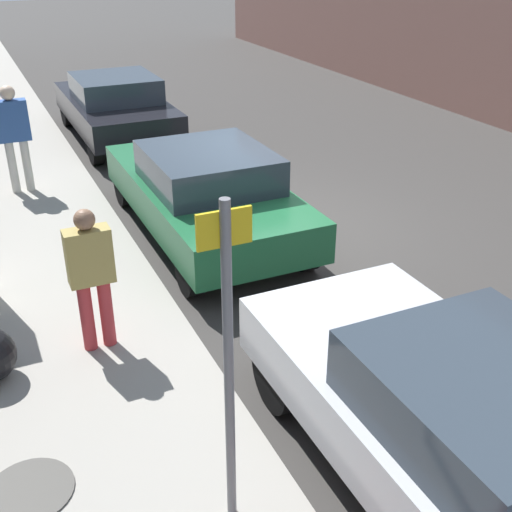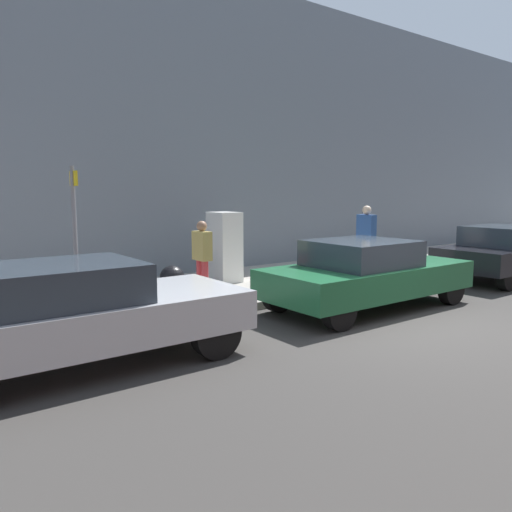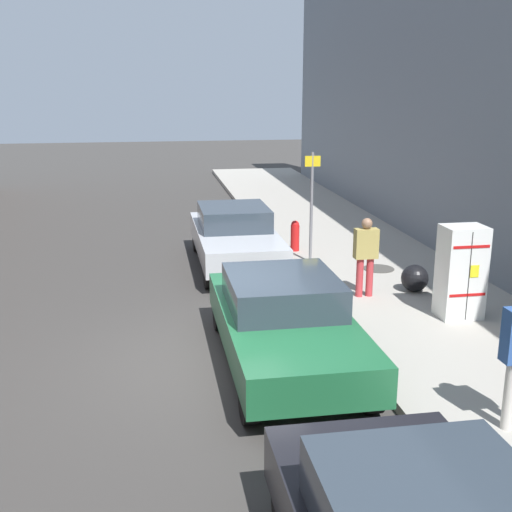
% 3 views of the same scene
% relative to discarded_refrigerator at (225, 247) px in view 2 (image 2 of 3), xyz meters
% --- Properties ---
extents(ground_plane, '(80.00, 80.00, 0.00)m').
position_rel_discarded_refrigerator_xyz_m(ground_plane, '(4.49, 0.85, -0.99)').
color(ground_plane, '#383533').
extents(sidewalk_slab, '(3.94, 44.00, 0.16)m').
position_rel_discarded_refrigerator_xyz_m(sidewalk_slab, '(0.34, 0.85, -0.91)').
color(sidewalk_slab, '#9E998E').
rests_on(sidewalk_slab, ground).
extents(building_facade_near, '(1.83, 39.60, 7.89)m').
position_rel_discarded_refrigerator_xyz_m(building_facade_near, '(-2.55, 0.85, 2.95)').
color(building_facade_near, slate).
rests_on(building_facade_near, ground).
extents(discarded_refrigerator, '(0.75, 0.59, 1.67)m').
position_rel_discarded_refrigerator_xyz_m(discarded_refrigerator, '(0.00, 0.00, 0.00)').
color(discarded_refrigerator, white).
rests_on(discarded_refrigerator, sidewalk_slab).
extents(manhole_cover, '(0.70, 0.70, 0.02)m').
position_rel_discarded_refrigerator_xyz_m(manhole_cover, '(0.34, -3.16, -0.83)').
color(manhole_cover, '#47443F').
rests_on(manhole_cover, sidewalk_slab).
extents(street_sign_post, '(0.36, 0.07, 2.57)m').
position_rel_discarded_refrigerator_xyz_m(street_sign_post, '(1.72, -4.00, 0.60)').
color(street_sign_post, slate).
rests_on(street_sign_post, sidewalk_slab).
extents(fire_hydrant, '(0.22, 0.22, 0.77)m').
position_rel_discarded_refrigerator_xyz_m(fire_hydrant, '(1.85, -5.09, -0.44)').
color(fire_hydrant, red).
rests_on(fire_hydrant, sidewalk_slab).
extents(trash_bag, '(0.55, 0.55, 0.55)m').
position_rel_discarded_refrigerator_xyz_m(trash_bag, '(0.20, -1.50, -0.56)').
color(trash_bag, black).
rests_on(trash_bag, sidewalk_slab).
extents(pedestrian_walking_far, '(0.45, 0.22, 1.58)m').
position_rel_discarded_refrigerator_xyz_m(pedestrian_walking_far, '(1.30, -1.38, 0.06)').
color(pedestrian_walking_far, '#B73338').
rests_on(pedestrian_walking_far, sidewalk_slab).
extents(pedestrian_standing_near, '(0.52, 0.24, 1.78)m').
position_rel_discarded_refrigerator_xyz_m(pedestrian_standing_near, '(1.12, 3.75, 0.21)').
color(pedestrian_standing_near, beige).
rests_on(pedestrian_standing_near, sidewalk_slab).
extents(parked_sedan_silver, '(1.81, 4.40, 1.41)m').
position_rel_discarded_refrigerator_xyz_m(parked_sedan_silver, '(3.45, -4.52, -0.25)').
color(parked_sedan_silver, silver).
rests_on(parked_sedan_silver, ground).
extents(parked_sedan_green, '(1.89, 4.42, 1.37)m').
position_rel_discarded_refrigerator_xyz_m(parked_sedan_green, '(3.45, 1.10, -0.29)').
color(parked_sedan_green, '#1E6038').
rests_on(parked_sedan_green, ground).
extents(parked_sedan_dark, '(1.86, 4.32, 1.41)m').
position_rel_discarded_refrigerator_xyz_m(parked_sedan_dark, '(3.45, 6.62, -0.25)').
color(parked_sedan_dark, black).
rests_on(parked_sedan_dark, ground).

